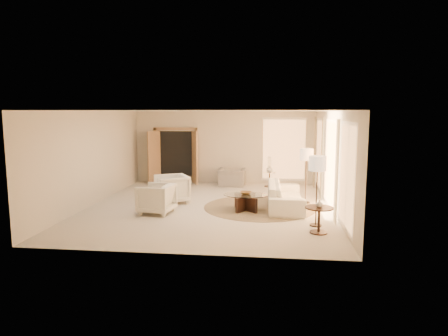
# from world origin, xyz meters

# --- Properties ---
(room) EXTENTS (7.04, 8.04, 2.83)m
(room) POSITION_xyz_m (0.00, 0.00, 1.40)
(room) COLOR beige
(room) RESTS_ON ground
(windows_right) EXTENTS (0.10, 6.40, 2.40)m
(windows_right) POSITION_xyz_m (3.45, 0.10, 1.35)
(windows_right) COLOR #F8AC63
(windows_right) RESTS_ON room
(window_back_corner) EXTENTS (1.70, 0.10, 2.40)m
(window_back_corner) POSITION_xyz_m (2.30, 3.95, 1.35)
(window_back_corner) COLOR #F8AC63
(window_back_corner) RESTS_ON room
(curtains_right) EXTENTS (0.06, 5.20, 2.60)m
(curtains_right) POSITION_xyz_m (3.40, 1.00, 1.30)
(curtains_right) COLOR tan
(curtains_right) RESTS_ON room
(french_doors) EXTENTS (1.95, 0.66, 2.16)m
(french_doors) POSITION_xyz_m (-1.90, 3.82, 1.07)
(french_doors) COLOR tan
(french_doors) RESTS_ON room
(area_rug) EXTENTS (4.16, 4.16, 0.01)m
(area_rug) POSITION_xyz_m (1.48, 0.07, 0.01)
(area_rug) COLOR #483824
(area_rug) RESTS_ON room
(sofa) EXTENTS (1.00, 2.50, 0.73)m
(sofa) POSITION_xyz_m (2.22, 0.09, 0.36)
(sofa) COLOR white
(sofa) RESTS_ON room
(armchair_left) EXTENTS (1.20, 1.22, 0.95)m
(armchair_left) POSITION_xyz_m (-1.21, 0.38, 0.47)
(armchair_left) COLOR white
(armchair_left) RESTS_ON room
(armchair_right) EXTENTS (0.93, 0.98, 0.90)m
(armchair_right) POSITION_xyz_m (-1.33, -0.92, 0.45)
(armchair_right) COLOR white
(armchair_right) RESTS_ON room
(accent_chair) EXTENTS (1.01, 0.67, 0.87)m
(accent_chair) POSITION_xyz_m (0.34, 3.40, 0.43)
(accent_chair) COLOR gray
(accent_chair) RESTS_ON room
(coffee_table) EXTENTS (1.39, 1.39, 0.46)m
(coffee_table) POSITION_xyz_m (1.10, -0.34, 0.29)
(coffee_table) COLOR black
(coffee_table) RESTS_ON room
(end_table) EXTENTS (0.65, 0.65, 0.61)m
(end_table) POSITION_xyz_m (2.90, -2.29, 0.42)
(end_table) COLOR black
(end_table) RESTS_ON room
(side_table) EXTENTS (0.48, 0.48, 0.55)m
(side_table) POSITION_xyz_m (1.77, 3.40, 0.33)
(side_table) COLOR #30241D
(side_table) RESTS_ON room
(floor_lamp_near) EXTENTS (0.40, 0.40, 1.67)m
(floor_lamp_near) POSITION_xyz_m (2.87, 0.81, 1.42)
(floor_lamp_near) COLOR #30241D
(floor_lamp_near) RESTS_ON room
(floor_lamp_far) EXTENTS (0.42, 0.42, 1.72)m
(floor_lamp_far) POSITION_xyz_m (2.90, -1.69, 1.46)
(floor_lamp_far) COLOR #30241D
(floor_lamp_far) RESTS_ON room
(bowl) EXTENTS (0.37, 0.37, 0.08)m
(bowl) POSITION_xyz_m (1.10, -0.34, 0.50)
(bowl) COLOR brown
(bowl) RESTS_ON coffee_table
(end_vase) EXTENTS (0.20, 0.20, 0.17)m
(end_vase) POSITION_xyz_m (2.90, -2.29, 0.69)
(end_vase) COLOR silver
(end_vase) RESTS_ON end_table
(side_vase) EXTENTS (0.25, 0.25, 0.25)m
(side_vase) POSITION_xyz_m (1.77, 3.40, 0.68)
(side_vase) COLOR silver
(side_vase) RESTS_ON side_table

